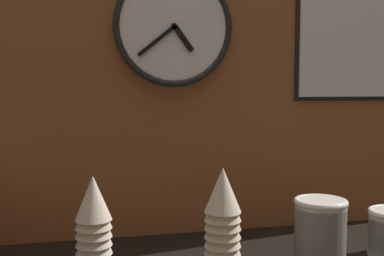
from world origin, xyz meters
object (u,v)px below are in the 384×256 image
Objects in this scene: bowl_stack_right at (320,230)px; menu_board at (348,4)px; cup_stack_center_left at (94,228)px; cup_stack_center_right at (223,224)px; wall_clock at (174,27)px.

menu_board is at bearing 52.11° from bowl_stack_right.
menu_board is (80.49, 29.04, 58.33)cm from cup_stack_center_left.
cup_stack_center_left is 103.56cm from menu_board.
cup_stack_center_left is 0.40× the size of menu_board.
cup_stack_center_left is 56.14cm from bowl_stack_right.
cup_stack_center_right is 85.20cm from menu_board.
cup_stack_center_left is 0.69× the size of wall_clock.
cup_stack_center_right is at bearing -13.98° from cup_stack_center_left.
cup_stack_center_right is 60.44cm from wall_clock.
cup_stack_center_right reaches higher than bowl_stack_right.
menu_board reaches higher than bowl_stack_right.
cup_stack_center_left is 0.92× the size of cup_stack_center_right.
bowl_stack_right is (27.06, 4.73, -4.59)cm from cup_stack_center_right.
bowl_stack_right is 73.67cm from menu_board.
cup_stack_center_right is 27.85cm from bowl_stack_right.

